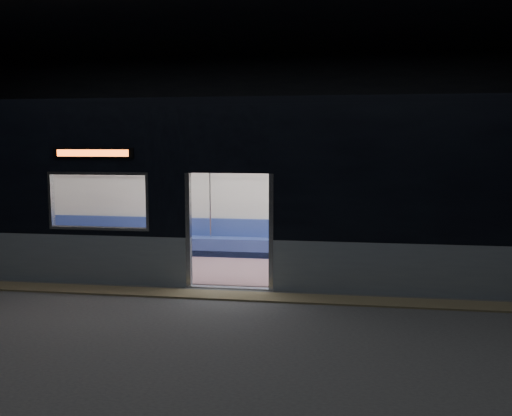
# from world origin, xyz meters

# --- Properties ---
(station_floor) EXTENTS (24.00, 14.00, 0.01)m
(station_floor) POSITION_xyz_m (0.00, 0.00, -0.01)
(station_floor) COLOR #47494C
(station_floor) RESTS_ON ground
(station_envelope) EXTENTS (24.00, 14.00, 5.00)m
(station_envelope) POSITION_xyz_m (0.00, 0.00, 3.66)
(station_envelope) COLOR black
(station_envelope) RESTS_ON station_floor
(tactile_strip) EXTENTS (22.80, 0.50, 0.03)m
(tactile_strip) POSITION_xyz_m (0.00, 0.55, 0.01)
(tactile_strip) COLOR #8C7F59
(tactile_strip) RESTS_ON station_floor
(metro_car) EXTENTS (18.00, 3.04, 3.35)m
(metro_car) POSITION_xyz_m (-0.00, 2.54, 1.85)
(metro_car) COLOR #8D9CA9
(metro_car) RESTS_ON station_floor
(passenger) EXTENTS (0.36, 0.62, 1.28)m
(passenger) POSITION_xyz_m (4.60, 3.55, 0.76)
(passenger) COLOR black
(passenger) RESTS_ON metro_car
(handbag) EXTENTS (0.32, 0.30, 0.13)m
(handbag) POSITION_xyz_m (4.64, 3.35, 0.66)
(handbag) COLOR black
(handbag) RESTS_ON passenger
(transit_map) EXTENTS (0.94, 0.03, 0.61)m
(transit_map) POSITION_xyz_m (5.00, 3.85, 1.46)
(transit_map) COLOR white
(transit_map) RESTS_ON metro_car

